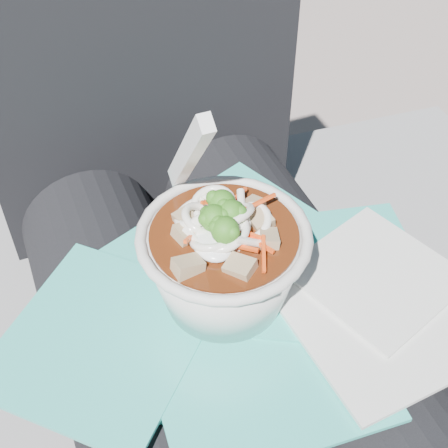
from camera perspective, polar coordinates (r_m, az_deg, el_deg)
name	(u,v)px	position (r m, az deg, el deg)	size (l,w,h in m)	color
stone_ledge	(191,395)	(0.95, -3.06, -15.36)	(1.00, 0.50, 0.48)	slate
lap	(232,355)	(0.61, 0.78, -11.92)	(0.32, 0.48, 0.15)	black
person_body	(198,274)	(0.64, -2.41, -4.59)	(0.34, 0.94, 1.02)	black
plastic_bag	(243,298)	(0.54, 1.71, -6.81)	(0.42, 0.32, 0.02)	teal
napkins	(380,305)	(0.53, 14.05, -7.23)	(0.17, 0.19, 0.01)	silver
udon_bowl	(223,255)	(0.49, -0.07, -2.87)	(0.17, 0.17, 0.19)	silver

